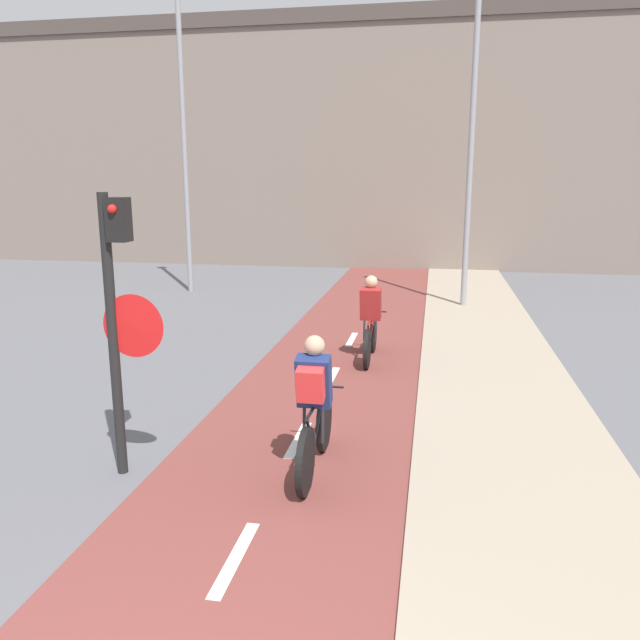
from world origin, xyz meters
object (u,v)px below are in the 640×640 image
object	(u,v)px
cyclist_far	(371,323)
street_lamp_far	(183,113)
street_lamp_sidewalk	(473,108)
cyclist_near	(314,410)
traffic_light_pole	(118,305)

from	to	relation	value
cyclist_far	street_lamp_far	bearing A→B (deg)	133.60
street_lamp_sidewalk	cyclist_near	size ratio (longest dim) A/B	4.45
street_lamp_sidewalk	cyclist_far	xyz separation A→B (m)	(-1.82, -5.20, -4.12)
street_lamp_far	street_lamp_sidewalk	distance (m)	7.67
street_lamp_sidewalk	cyclist_far	world-z (taller)	street_lamp_sidewalk
cyclist_near	cyclist_far	xyz separation A→B (m)	(0.15, 4.44, -0.05)
cyclist_near	cyclist_far	distance (m)	4.44
street_lamp_sidewalk	cyclist_near	bearing A→B (deg)	-101.55
traffic_light_pole	street_lamp_far	size ratio (longest dim) A/B	0.37
street_lamp_far	cyclist_near	bearing A→B (deg)	-61.79
traffic_light_pole	street_lamp_sidewalk	distance (m)	11.15
traffic_light_pole	cyclist_near	bearing A→B (deg)	10.63
cyclist_near	traffic_light_pole	bearing A→B (deg)	-169.37
cyclist_near	street_lamp_far	bearing A→B (deg)	118.21
traffic_light_pole	cyclist_near	world-z (taller)	traffic_light_pole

